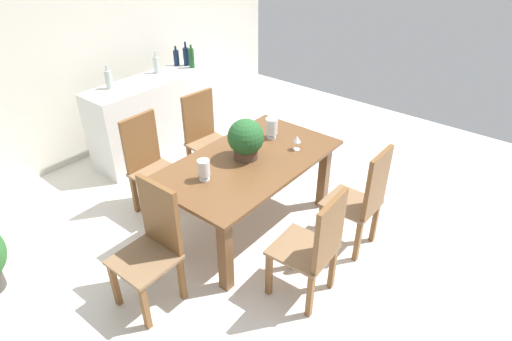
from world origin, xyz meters
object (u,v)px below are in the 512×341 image
chair_far_right (205,134)px  wine_bottle_clear (109,79)px  chair_head_end (153,241)px  chair_near_left (316,245)px  dining_table (249,172)px  kitchen_counter (157,116)px  chair_far_left (149,161)px  wine_bottle_amber (176,57)px  chair_near_right (363,197)px  wine_bottle_dark (192,58)px  crystal_vase_center_near (204,169)px  crystal_vase_left (272,127)px  wine_bottle_tall (186,56)px  crystal_vase_right (244,128)px  wine_glass (297,140)px  wine_bottle_green (156,65)px  flower_centerpiece (246,139)px

chair_far_right → wine_bottle_clear: wine_bottle_clear is taller
chair_head_end → chair_near_left: size_ratio=1.03×
dining_table → kitchen_counter: kitchen_counter is taller
chair_far_left → chair_near_left: bearing=-90.5°
chair_far_right → kitchen_counter: 0.91m
wine_bottle_amber → chair_far_left: bearing=-142.3°
chair_near_right → chair_far_left: bearing=-68.5°
chair_near_right → wine_bottle_dark: (0.65, 2.77, 0.53)m
chair_far_left → crystal_vase_center_near: (-0.10, -0.89, 0.31)m
crystal_vase_left → wine_bottle_tall: size_ratio=0.69×
crystal_vase_left → crystal_vase_center_near: bearing=-178.6°
chair_far_left → kitchen_counter: size_ratio=0.60×
wine_bottle_dark → wine_bottle_clear: (-1.09, 0.18, -0.02)m
chair_far_right → wine_bottle_tall: bearing=60.7°
crystal_vase_center_near → wine_bottle_clear: wine_bottle_clear is taller
chair_near_right → crystal_vase_center_near: bearing=-50.2°
crystal_vase_center_near → crystal_vase_right: 0.83m
chair_far_left → wine_bottle_amber: (1.37, 1.06, 0.51)m
chair_head_end → wine_bottle_clear: bearing=150.6°
crystal_vase_left → chair_far_left: bearing=134.3°
chair_far_right → crystal_vase_center_near: (-0.89, -0.89, 0.32)m
wine_glass → wine_bottle_tall: wine_bottle_tall is taller
chair_far_left → kitchen_counter: 1.24m
kitchen_counter → wine_bottle_green: (0.18, 0.11, 0.59)m
chair_near_left → wine_bottle_green: 3.17m
chair_far_left → crystal_vase_left: chair_far_left is taller
chair_near_right → chair_head_end: 1.80m
chair_far_left → wine_bottle_dark: bearing=29.7°
chair_far_left → wine_bottle_green: (1.01, 1.02, 0.51)m
wine_bottle_amber → wine_bottle_clear: size_ratio=0.91×
dining_table → flower_centerpiece: flower_centerpiece is taller
crystal_vase_right → wine_glass: size_ratio=1.13×
chair_far_left → crystal_vase_center_near: size_ratio=5.47×
dining_table → kitchen_counter: 1.94m
chair_far_left → flower_centerpiece: 1.08m
wine_bottle_amber → wine_bottle_dark: 0.23m
kitchen_counter → crystal_vase_left: bearing=-89.5°
dining_table → wine_bottle_tall: (1.06, 1.93, 0.46)m
flower_centerpiece → wine_bottle_dark: wine_bottle_dark is taller
chair_head_end → kitchen_counter: (1.57, 1.88, -0.08)m
chair_far_left → crystal_vase_center_near: 0.95m
crystal_vase_center_near → chair_near_right: bearing=-49.9°
chair_near_right → crystal_vase_left: chair_near_right is taller
wine_glass → crystal_vase_left: bearing=83.4°
chair_far_right → chair_head_end: size_ratio=0.97×
chair_far_left → wine_bottle_clear: (0.34, 1.02, 0.52)m
wine_glass → wine_bottle_dark: (0.62, 2.03, 0.23)m
flower_centerpiece → wine_bottle_tall: 2.16m
chair_head_end → wine_bottle_clear: (1.08, 1.99, 0.51)m
chair_far_left → wine_bottle_tall: (1.44, 0.96, 0.53)m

